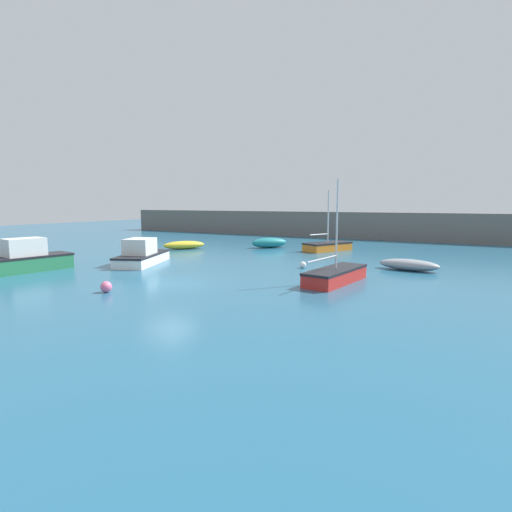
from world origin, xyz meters
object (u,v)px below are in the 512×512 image
rowboat_blue_near (184,245)px  motorboat_grey_hull (142,255)px  sailboat_twin_hulled (327,246)px  sailboat_short_mast (335,275)px  mooring_buoy_pink (106,287)px  rowboat_white_midwater (409,265)px  cabin_cruiser_white (19,260)px  mooring_buoy_white (303,265)px  open_tender_yellow (269,243)px

rowboat_blue_near → motorboat_grey_hull: 8.74m
sailboat_twin_hulled → sailboat_short_mast: bearing=-133.9°
sailboat_short_mast → mooring_buoy_pink: sailboat_short_mast is taller
rowboat_blue_near → rowboat_white_midwater: rowboat_blue_near is taller
cabin_cruiser_white → sailboat_short_mast: size_ratio=1.17×
rowboat_white_midwater → sailboat_short_mast: size_ratio=0.69×
sailboat_twin_hulled → rowboat_blue_near: size_ratio=1.41×
mooring_buoy_pink → mooring_buoy_white: mooring_buoy_pink is taller
open_tender_yellow → motorboat_grey_hull: (-2.80, -12.57, 0.17)m
sailboat_short_mast → motorboat_grey_hull: 12.85m
cabin_cruiser_white → open_tender_yellow: 19.40m
mooring_buoy_pink → mooring_buoy_white: bearing=64.3°
sailboat_short_mast → rowboat_white_midwater: bearing=-17.1°
rowboat_white_midwater → mooring_buoy_white: rowboat_white_midwater is taller
rowboat_blue_near → mooring_buoy_pink: rowboat_blue_near is taller
rowboat_white_midwater → open_tender_yellow: size_ratio=1.13×
rowboat_blue_near → sailboat_short_mast: (16.04, -7.91, 0.04)m
rowboat_blue_near → cabin_cruiser_white: size_ratio=0.58×
open_tender_yellow → mooring_buoy_pink: open_tender_yellow is taller
sailboat_twin_hulled → sailboat_short_mast: (4.80, -12.69, -0.01)m
open_tender_yellow → motorboat_grey_hull: bearing=-150.3°
mooring_buoy_pink → mooring_buoy_white: (5.03, 10.46, -0.05)m
rowboat_white_midwater → rowboat_blue_near: bearing=0.3°
cabin_cruiser_white → mooring_buoy_pink: cabin_cruiser_white is taller
motorboat_grey_hull → mooring_buoy_white: size_ratio=13.70×
sailboat_twin_hulled → mooring_buoy_pink: sailboat_twin_hulled is taller
motorboat_grey_hull → mooring_buoy_pink: bearing=-168.0°
cabin_cruiser_white → motorboat_grey_hull: 6.84m
sailboat_short_mast → mooring_buoy_white: 4.66m
sailboat_short_mast → rowboat_blue_near: bearing=71.2°
sailboat_twin_hulled → motorboat_grey_hull: bearing=173.5°
motorboat_grey_hull → cabin_cruiser_white: bearing=123.2°
motorboat_grey_hull → mooring_buoy_white: motorboat_grey_hull is taller
motorboat_grey_hull → open_tender_yellow: bearing=-34.9°
open_tender_yellow → mooring_buoy_white: size_ratio=8.01×
mooring_buoy_pink → open_tender_yellow: bearing=95.5°
open_tender_yellow → mooring_buoy_white: (6.90, -8.93, -0.25)m
open_tender_yellow → sailboat_short_mast: size_ratio=0.61×
sailboat_twin_hulled → mooring_buoy_pink: bearing=-164.3°
sailboat_twin_hulled → cabin_cruiser_white: 22.06m
rowboat_blue_near → mooring_buoy_white: size_ratio=8.87×
rowboat_blue_near → motorboat_grey_hull: bearing=-121.4°
rowboat_white_midwater → mooring_buoy_pink: rowboat_white_midwater is taller
sailboat_short_mast → motorboat_grey_hull: (-12.85, -0.22, 0.24)m
sailboat_twin_hulled → cabin_cruiser_white: size_ratio=0.82×
rowboat_white_midwater → sailboat_short_mast: 6.26m
cabin_cruiser_white → rowboat_blue_near: bearing=-173.5°
cabin_cruiser_white → sailboat_short_mast: sailboat_short_mast is taller
mooring_buoy_white → rowboat_blue_near: bearing=160.8°
sailboat_twin_hulled → mooring_buoy_pink: (-3.39, -19.73, -0.14)m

